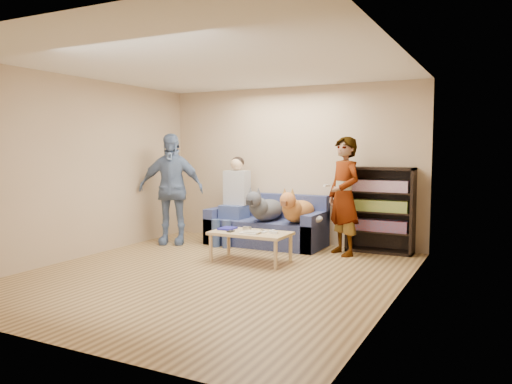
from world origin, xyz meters
The scene contains 27 objects.
ground centered at (0.00, 0.00, 0.00)m, with size 5.00×5.00×0.00m, color brown.
ceiling centered at (0.00, 0.00, 2.60)m, with size 5.00×5.00×0.00m, color white.
wall_back centered at (0.00, 2.50, 1.30)m, with size 4.50×4.50×0.00m, color tan.
wall_front centered at (0.00, -2.50, 1.30)m, with size 4.50×4.50×0.00m, color tan.
wall_left centered at (-2.25, 0.00, 1.30)m, with size 5.00×5.00×0.00m, color tan.
wall_right centered at (2.25, 0.00, 1.30)m, with size 5.00×5.00×0.00m, color tan.
blanket centered at (0.54, 1.94, 0.50)m, with size 0.43×0.37×0.15m, color #BABABF.
person_standing_right centered at (1.11, 1.90, 0.88)m, with size 0.64×0.42×1.76m, color gray.
person_standing_left centered at (-1.71, 1.45, 0.91)m, with size 1.07×0.45×1.83m, color #6988A8.
held_controller centered at (0.91, 1.70, 1.04)m, with size 0.04×0.12×0.03m, color white.
notebook_blue centered at (-0.32, 0.92, 0.43)m, with size 0.20×0.26×0.03m, color navy.
papers centered at (0.13, 0.77, 0.43)m, with size 0.26×0.20×0.01m, color silver.
magazine centered at (0.16, 0.79, 0.44)m, with size 0.22×0.17×0.01m, color #B7AA92.
camera_silver centered at (-0.04, 0.99, 0.45)m, with size 0.11×0.06×0.05m, color #B7B6BB.
controller_a centered at (0.36, 0.97, 0.43)m, with size 0.04×0.13×0.03m, color white.
controller_b centered at (0.44, 0.89, 0.43)m, with size 0.09×0.06×0.03m, color silver.
headphone_cup_a centered at (0.28, 0.85, 0.43)m, with size 0.07×0.07×0.02m, color white.
headphone_cup_b centered at (0.28, 0.93, 0.43)m, with size 0.07×0.07×0.02m, color white.
pen_orange centered at (0.06, 0.71, 0.42)m, with size 0.01×0.01×0.14m, color orange.
pen_black centered at (0.20, 1.05, 0.42)m, with size 0.01×0.01×0.14m, color black.
wallet centered at (-0.17, 0.75, 0.43)m, with size 0.07×0.12×0.01m, color black.
sofa centered at (-0.25, 2.10, 0.28)m, with size 1.90×0.85×0.82m.
person_seated centered at (-0.80, 1.97, 0.77)m, with size 0.40×0.73×1.47m.
dog_gray centered at (-0.18, 1.87, 0.63)m, with size 0.40×1.24×0.57m.
dog_tan centered at (0.35, 1.92, 0.63)m, with size 0.40×1.16×0.58m.
coffee_table centered at (0.08, 0.87, 0.37)m, with size 1.10×0.60×0.42m.
bookshelf centered at (1.55, 2.33, 0.68)m, with size 1.00×0.34×1.30m.
Camera 1 is at (3.26, -5.24, 1.58)m, focal length 35.00 mm.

